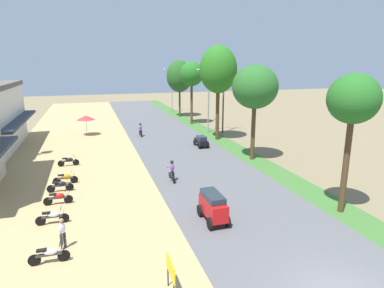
# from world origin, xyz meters

# --- Properties ---
(parked_motorbike_nearest) EXTENTS (1.80, 0.54, 0.94)m
(parked_motorbike_nearest) POSITION_xyz_m (-11.00, 5.93, 0.55)
(parked_motorbike_nearest) COLOR black
(parked_motorbike_nearest) RESTS_ON dirt_shoulder
(parked_motorbike_second) EXTENTS (1.80, 0.54, 0.94)m
(parked_motorbike_second) POSITION_xyz_m (-11.22, 9.95, 0.55)
(parked_motorbike_second) COLOR black
(parked_motorbike_second) RESTS_ON dirt_shoulder
(parked_motorbike_third) EXTENTS (1.80, 0.54, 0.94)m
(parked_motorbike_third) POSITION_xyz_m (-11.12, 12.71, 0.55)
(parked_motorbike_third) COLOR black
(parked_motorbike_third) RESTS_ON dirt_shoulder
(parked_motorbike_fourth) EXTENTS (1.80, 0.54, 0.94)m
(parked_motorbike_fourth) POSITION_xyz_m (-11.15, 14.97, 0.55)
(parked_motorbike_fourth) COLOR black
(parked_motorbike_fourth) RESTS_ON dirt_shoulder
(parked_motorbike_fifth) EXTENTS (1.80, 0.54, 0.94)m
(parked_motorbike_fifth) POSITION_xyz_m (-10.89, 16.52, 0.55)
(parked_motorbike_fifth) COLOR black
(parked_motorbike_fifth) RESTS_ON dirt_shoulder
(parked_motorbike_sixth) EXTENTS (1.80, 0.54, 0.94)m
(parked_motorbike_sixth) POSITION_xyz_m (-10.90, 21.15, 0.55)
(parked_motorbike_sixth) COLOR black
(parked_motorbike_sixth) RESTS_ON dirt_shoulder
(street_signboard) EXTENTS (0.06, 1.30, 1.50)m
(street_signboard) POSITION_xyz_m (-6.23, 2.32, 1.11)
(street_signboard) COLOR #262628
(street_signboard) RESTS_ON dirt_shoulder
(vendor_umbrella) EXTENTS (2.20, 2.20, 2.52)m
(vendor_umbrella) POSITION_xyz_m (-9.36, 33.90, 2.31)
(vendor_umbrella) COLOR #99999E
(vendor_umbrella) RESTS_ON dirt_shoulder
(pedestrian_on_shoulder) EXTENTS (0.43, 0.41, 1.62)m
(pedestrian_on_shoulder) POSITION_xyz_m (-10.49, 7.06, 0.96)
(pedestrian_on_shoulder) COLOR #33333D
(pedestrian_on_shoulder) RESTS_ON dirt_shoulder
(median_tree_nearest) EXTENTS (2.92, 2.92, 8.34)m
(median_tree_nearest) POSITION_xyz_m (5.50, 6.47, 6.84)
(median_tree_nearest) COLOR #4C351E
(median_tree_nearest) RESTS_ON median_strip
(median_tree_second) EXTENTS (4.14, 4.14, 8.73)m
(median_tree_second) POSITION_xyz_m (5.55, 18.29, 6.77)
(median_tree_second) COLOR #4C351E
(median_tree_second) RESTS_ON median_strip
(median_tree_third) EXTENTS (4.27, 4.27, 10.81)m
(median_tree_third) POSITION_xyz_m (5.44, 27.01, 8.13)
(median_tree_third) COLOR #4C351E
(median_tree_third) RESTS_ON median_strip
(median_tree_fourth) EXTENTS (3.45, 3.45, 9.05)m
(median_tree_fourth) POSITION_xyz_m (5.57, 37.65, 7.28)
(median_tree_fourth) COLOR #4C351E
(median_tree_fourth) RESTS_ON median_strip
(median_tree_fifth) EXTENTS (4.26, 4.26, 9.28)m
(median_tree_fifth) POSITION_xyz_m (5.69, 44.78, 6.73)
(median_tree_fifth) COLOR #4C351E
(median_tree_fifth) RESTS_ON median_strip
(streetlamp_near) EXTENTS (3.16, 0.20, 8.26)m
(streetlamp_near) POSITION_xyz_m (5.80, 31.11, 4.79)
(streetlamp_near) COLOR gray
(streetlamp_near) RESTS_ON median_strip
(streetlamp_mid) EXTENTS (3.16, 0.20, 8.00)m
(streetlamp_mid) POSITION_xyz_m (5.80, 50.59, 4.66)
(streetlamp_mid) COLOR gray
(streetlamp_mid) RESTS_ON median_strip
(utility_pole_near) EXTENTS (1.80, 0.20, 9.84)m
(utility_pole_near) POSITION_xyz_m (7.52, 30.31, 5.11)
(utility_pole_near) COLOR brown
(utility_pole_near) RESTS_ON ground
(utility_pole_far) EXTENTS (1.80, 0.20, 8.45)m
(utility_pole_far) POSITION_xyz_m (8.66, 38.86, 4.41)
(utility_pole_far) COLOR brown
(utility_pole_far) RESTS_ON ground
(car_van_red) EXTENTS (1.19, 2.41, 1.67)m
(car_van_red) POSITION_xyz_m (-2.47, 7.58, 1.02)
(car_van_red) COLOR red
(car_van_red) RESTS_ON road_strip
(car_sedan_black) EXTENTS (1.10, 2.26, 1.19)m
(car_sedan_black) POSITION_xyz_m (2.47, 24.14, 0.74)
(car_sedan_black) COLOR black
(car_sedan_black) RESTS_ON road_strip
(motorbike_foreground_rider) EXTENTS (0.54, 1.80, 1.66)m
(motorbike_foreground_rider) POSITION_xyz_m (-3.12, 14.78, 0.86)
(motorbike_foreground_rider) COLOR black
(motorbike_foreground_rider) RESTS_ON road_strip
(motorbike_ahead_second) EXTENTS (0.54, 1.80, 1.66)m
(motorbike_ahead_second) POSITION_xyz_m (-3.01, 31.30, 0.86)
(motorbike_ahead_second) COLOR black
(motorbike_ahead_second) RESTS_ON road_strip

